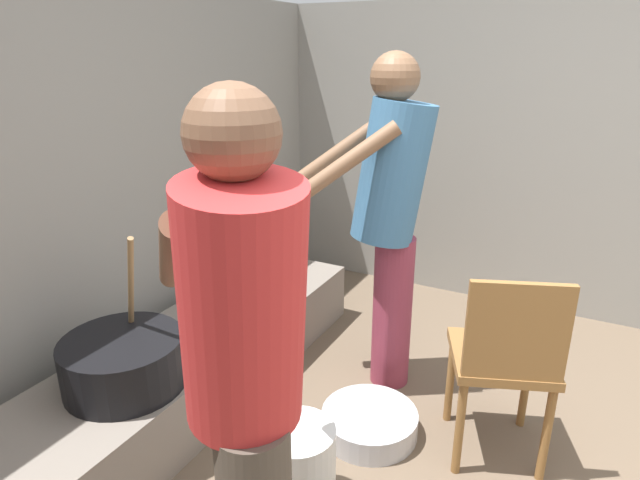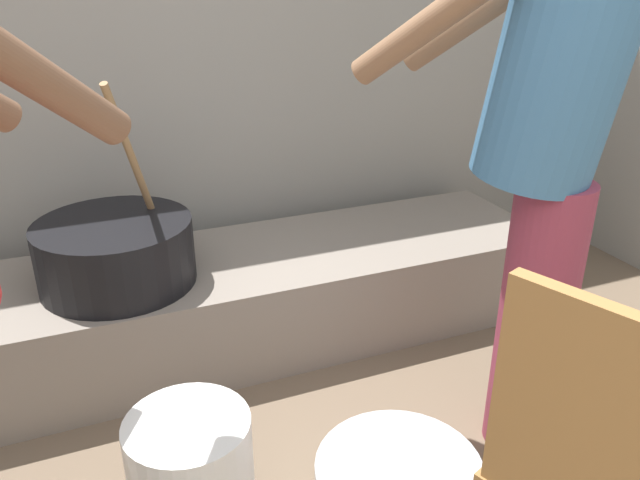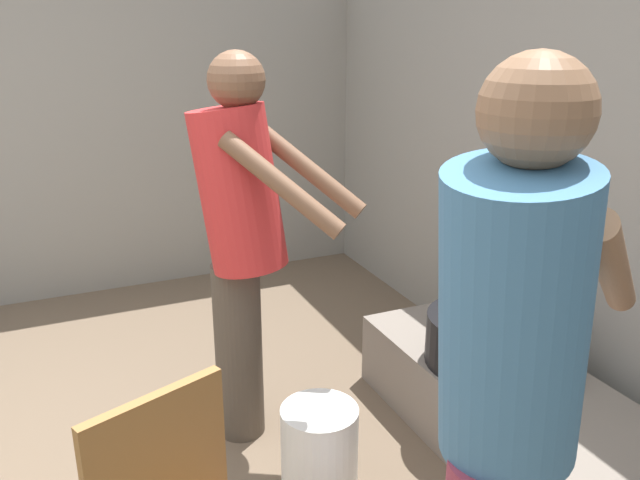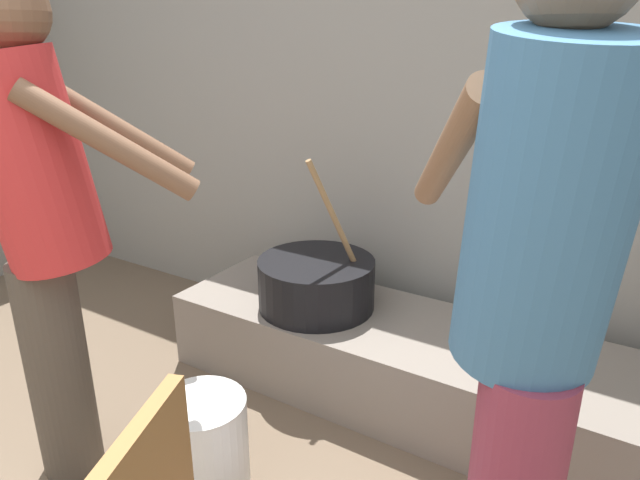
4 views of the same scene
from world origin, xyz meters
TOP-DOWN VIEW (x-y plane):
  - block_enclosure_rear at (0.00, 2.38)m, footprint 4.98×0.20m
  - hearth_ledge at (0.50, 1.86)m, footprint 2.20×0.60m
  - cooking_pot_main at (0.01, 1.82)m, footprint 0.50×0.50m
  - cook_in_red_shirt at (-0.39, 0.90)m, footprint 0.69×0.71m
  - cook_in_blue_shirt at (1.02, 1.05)m, footprint 0.64×0.75m
  - bucket_white_plastic at (0.07, 1.03)m, footprint 0.29×0.29m

SIDE VIEW (x-z plane):
  - hearth_ledge at x=0.50m, z-range 0.00..0.34m
  - bucket_white_plastic at x=0.07m, z-range 0.00..0.36m
  - cooking_pot_main at x=0.01m, z-range 0.11..0.78m
  - cook_in_red_shirt at x=-0.39m, z-range 0.12..1.73m
  - cook_in_blue_shirt at x=1.02m, z-range 0.13..1.80m
  - block_enclosure_rear at x=0.00m, z-range 0.00..1.97m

